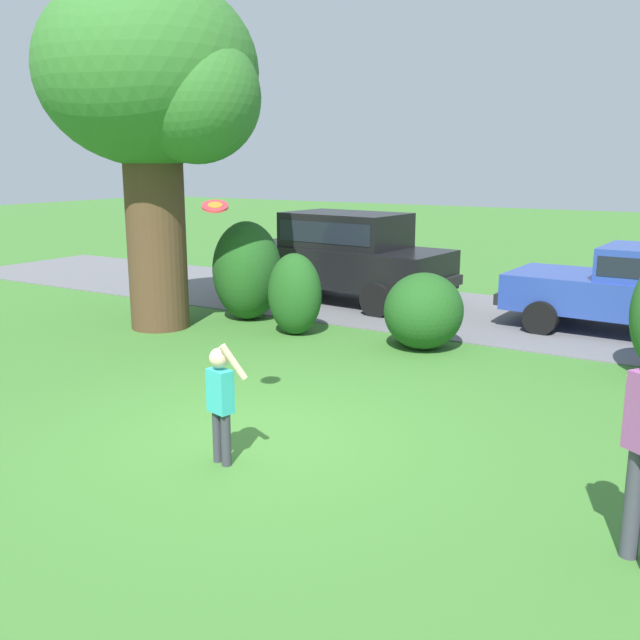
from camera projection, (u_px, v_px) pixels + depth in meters
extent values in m
plane|color=#3D752D|center=(257.00, 436.00, 7.90)|extent=(80.00, 80.00, 0.00)
cube|color=slate|center=(479.00, 315.00, 14.01)|extent=(28.00, 4.40, 0.02)
cylinder|color=#513823|center=(156.00, 236.00, 12.73)|extent=(1.05, 1.05, 3.36)
ellipsoid|color=#33702B|center=(148.00, 71.00, 12.11)|extent=(3.79, 3.79, 3.22)
ellipsoid|color=#33702B|center=(196.00, 97.00, 11.68)|extent=(2.17, 2.17, 2.17)
ellipsoid|color=#33702B|center=(164.00, 105.00, 13.23)|extent=(2.14, 2.14, 2.14)
ellipsoid|color=#1E511C|center=(247.00, 271.00, 13.55)|extent=(1.34, 1.29, 1.89)
ellipsoid|color=#1E511C|center=(295.00, 294.00, 12.39)|extent=(1.00, 0.81, 1.44)
ellipsoid|color=#1E511C|center=(424.00, 311.00, 11.47)|extent=(1.28, 1.34, 1.24)
ellipsoid|color=#1E511C|center=(410.00, 325.00, 11.88)|extent=(0.70, 0.70, 0.63)
cube|color=#28429E|center=(632.00, 296.00, 12.42)|extent=(4.28, 2.02, 0.64)
cylinder|color=black|center=(540.00, 318.00, 12.46)|extent=(0.61, 0.25, 0.60)
cylinder|color=black|center=(570.00, 301.00, 13.98)|extent=(0.61, 0.25, 0.60)
cube|color=black|center=(513.00, 293.00, 13.63)|extent=(0.20, 1.75, 0.20)
cube|color=black|center=(345.00, 265.00, 15.29)|extent=(4.64, 2.23, 0.80)
cube|color=black|center=(346.00, 230.00, 15.12)|extent=(2.61, 1.83, 0.72)
cube|color=black|center=(346.00, 230.00, 15.12)|extent=(2.41, 1.83, 0.43)
cylinder|color=black|center=(268.00, 285.00, 15.47)|extent=(0.70, 0.28, 0.68)
cylinder|color=black|center=(320.00, 275.00, 16.94)|extent=(0.70, 0.28, 0.68)
cylinder|color=black|center=(377.00, 300.00, 13.84)|extent=(0.70, 0.28, 0.68)
cylinder|color=black|center=(423.00, 287.00, 15.32)|extent=(0.70, 0.28, 0.68)
cube|color=black|center=(265.00, 265.00, 16.66)|extent=(0.27, 1.75, 0.20)
cube|color=black|center=(441.00, 285.00, 14.00)|extent=(0.27, 1.75, 0.20)
cylinder|color=#383842|center=(218.00, 436.00, 7.19)|extent=(0.10, 0.10, 0.55)
cylinder|color=#383842|center=(226.00, 440.00, 7.09)|extent=(0.10, 0.10, 0.55)
cube|color=#33B2B2|center=(220.00, 391.00, 7.03)|extent=(0.29, 0.22, 0.44)
sphere|color=beige|center=(219.00, 358.00, 6.96)|extent=(0.20, 0.20, 0.20)
cylinder|color=beige|center=(233.00, 362.00, 6.89)|extent=(0.23, 0.21, 0.39)
cylinder|color=beige|center=(211.00, 392.00, 7.16)|extent=(0.07, 0.07, 0.36)
cylinder|color=red|center=(215.00, 206.00, 7.43)|extent=(0.30, 0.28, 0.17)
cylinder|color=orange|center=(215.00, 206.00, 7.43)|extent=(0.17, 0.16, 0.10)
cylinder|color=#3F3F4C|center=(633.00, 503.00, 5.41)|extent=(0.14, 0.14, 0.90)
cylinder|color=beige|center=(630.00, 411.00, 5.37)|extent=(0.09, 0.09, 0.55)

